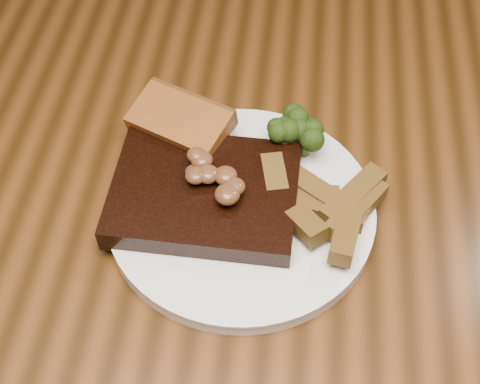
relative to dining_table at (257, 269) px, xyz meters
The scene contains 9 objects.
dining_table is the anchor object (origin of this frame).
chair_far 0.65m from the dining_table, 76.47° to the left, with size 0.57×0.57×0.92m.
plate 0.10m from the dining_table, 168.45° to the left, with size 0.26×0.26×0.01m, color white.
steak 0.13m from the dining_table, behind, with size 0.18×0.13×0.03m, color black.
steak_bone 0.14m from the dining_table, 134.35° to the right, with size 0.13×0.01×0.02m, color beige.
mushroom_pile 0.15m from the dining_table, 165.95° to the left, with size 0.06×0.06×0.03m, color brown, non-canonical shape.
garlic_bread 0.17m from the dining_table, 137.60° to the left, with size 0.10×0.05×0.02m, color #984B1B.
potato_wedges 0.13m from the dining_table, ahead, with size 0.11×0.11×0.02m, color brown, non-canonical shape.
broccoli_cluster 0.15m from the dining_table, 73.38° to the left, with size 0.07×0.07×0.04m, color #273C0D, non-canonical shape.
Camera 1 is at (0.02, -0.38, 1.28)m, focal length 50.00 mm.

